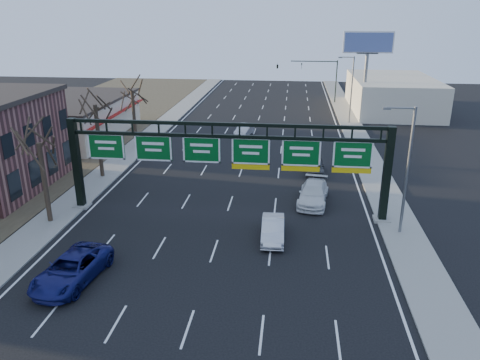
# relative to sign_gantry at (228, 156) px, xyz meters

# --- Properties ---
(ground) EXTENTS (160.00, 160.00, 0.00)m
(ground) POSITION_rel_sign_gantry_xyz_m (-0.16, -8.00, -4.63)
(ground) COLOR black
(ground) RESTS_ON ground
(sidewalk_left) EXTENTS (3.00, 120.00, 0.12)m
(sidewalk_left) POSITION_rel_sign_gantry_xyz_m (-12.96, 12.00, -4.57)
(sidewalk_left) COLOR gray
(sidewalk_left) RESTS_ON ground
(sidewalk_right) EXTENTS (3.00, 120.00, 0.12)m
(sidewalk_right) POSITION_rel_sign_gantry_xyz_m (12.64, 12.00, -4.57)
(sidewalk_right) COLOR gray
(sidewalk_right) RESTS_ON ground
(dirt_strip_left) EXTENTS (21.00, 120.00, 0.06)m
(dirt_strip_left) POSITION_rel_sign_gantry_xyz_m (-25.16, 12.00, -4.60)
(dirt_strip_left) COLOR #473D2B
(dirt_strip_left) RESTS_ON ground
(lane_markings) EXTENTS (21.60, 120.00, 0.01)m
(lane_markings) POSITION_rel_sign_gantry_xyz_m (-0.16, 12.00, -4.62)
(lane_markings) COLOR white
(lane_markings) RESTS_ON ground
(sign_gantry) EXTENTS (24.60, 1.20, 7.20)m
(sign_gantry) POSITION_rel_sign_gantry_xyz_m (0.00, 0.00, 0.00)
(sign_gantry) COLOR black
(sign_gantry) RESTS_ON ground
(cream_strip) EXTENTS (10.90, 18.40, 4.70)m
(cream_strip) POSITION_rel_sign_gantry_xyz_m (-21.64, 21.00, -2.27)
(cream_strip) COLOR beige
(cream_strip) RESTS_ON ground
(building_right_distant) EXTENTS (12.00, 20.00, 5.00)m
(building_right_distant) POSITION_rel_sign_gantry_xyz_m (19.84, 42.00, -2.13)
(building_right_distant) COLOR beige
(building_right_distant) RESTS_ON ground
(tree_gantry) EXTENTS (3.60, 3.60, 8.48)m
(tree_gantry) POSITION_rel_sign_gantry_xyz_m (-12.96, -3.00, 2.48)
(tree_gantry) COLOR #33281C
(tree_gantry) RESTS_ON sidewalk_left
(tree_mid) EXTENTS (3.60, 3.60, 9.24)m
(tree_mid) POSITION_rel_sign_gantry_xyz_m (-12.96, 7.00, 3.23)
(tree_mid) COLOR #33281C
(tree_mid) RESTS_ON sidewalk_left
(tree_far) EXTENTS (3.60, 3.60, 8.86)m
(tree_far) POSITION_rel_sign_gantry_xyz_m (-12.96, 17.00, 2.86)
(tree_far) COLOR #33281C
(tree_far) RESTS_ON sidewalk_left
(streetlight_near) EXTENTS (2.15, 0.22, 9.00)m
(streetlight_near) POSITION_rel_sign_gantry_xyz_m (12.31, -2.00, 0.45)
(streetlight_near) COLOR slate
(streetlight_near) RESTS_ON sidewalk_right
(streetlight_far) EXTENTS (2.15, 0.22, 9.00)m
(streetlight_far) POSITION_rel_sign_gantry_xyz_m (12.31, 32.00, 0.45)
(streetlight_far) COLOR slate
(streetlight_far) RESTS_ON sidewalk_right
(billboard_right) EXTENTS (7.00, 0.50, 12.00)m
(billboard_right) POSITION_rel_sign_gantry_xyz_m (14.84, 36.98, 4.43)
(billboard_right) COLOR slate
(billboard_right) RESTS_ON ground
(traffic_signal_mast) EXTENTS (10.16, 0.54, 7.00)m
(traffic_signal_mast) POSITION_rel_sign_gantry_xyz_m (5.53, 47.00, 0.87)
(traffic_signal_mast) COLOR black
(traffic_signal_mast) RESTS_ON ground
(car_blue_suv) EXTENTS (3.39, 6.06, 1.60)m
(car_blue_suv) POSITION_rel_sign_gantry_xyz_m (-7.70, -10.50, -3.83)
(car_blue_suv) COLOR navy
(car_blue_suv) RESTS_ON ground
(car_silver_sedan) EXTENTS (1.65, 4.40, 1.43)m
(car_silver_sedan) POSITION_rel_sign_gantry_xyz_m (3.57, -3.88, -3.91)
(car_silver_sedan) COLOR silver
(car_silver_sedan) RESTS_ON ground
(car_white_wagon) EXTENTS (2.90, 5.71, 1.59)m
(car_white_wagon) POSITION_rel_sign_gantry_xyz_m (6.54, 2.92, -3.84)
(car_white_wagon) COLOR white
(car_white_wagon) RESTS_ON ground
(car_grey_far) EXTENTS (1.75, 4.33, 1.47)m
(car_grey_far) POSITION_rel_sign_gantry_xyz_m (6.96, 10.30, -3.89)
(car_grey_far) COLOR #3A3C3F
(car_grey_far) RESTS_ON ground
(car_silver_distant) EXTENTS (2.37, 4.69, 1.48)m
(car_silver_distant) POSITION_rel_sign_gantry_xyz_m (-1.24, 23.70, -3.89)
(car_silver_distant) COLOR #B0AFB4
(car_silver_distant) RESTS_ON ground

